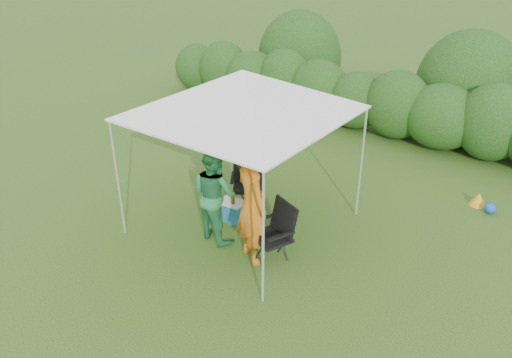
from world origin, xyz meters
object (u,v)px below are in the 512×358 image
Objects in this scene: chair_right at (276,229)px; chair_left at (249,179)px; cooler at (232,210)px; man at (252,205)px; canopy at (242,92)px; woman at (215,194)px.

chair_right is 1.79m from chair_left.
cooler is at bearing -118.24° from chair_left.
chair_left is 0.52× the size of man.
canopy is 1.57× the size of man.
man is at bearing -85.26° from chair_left.
man is (-0.34, -0.19, 0.41)m from chair_right.
canopy is at bearing 174.66° from chair_right.
canopy is 3.06× the size of chair_right.
chair_left is at bearing 119.67° from canopy.
chair_left is 0.71m from cooler.
canopy is 6.48× the size of cooler.
canopy is at bearing -91.09° from woman.
cooler is at bearing -9.16° from man.
man is at bearing -45.19° from canopy.
cooler is (0.06, -0.59, -0.39)m from chair_left.
chair_right is 1.48m from cooler.
chair_right reaches higher than cooler.
chair_right is at bearing -124.13° from man.
woman is at bearing -101.25° from canopy.
canopy is 2.25m from chair_right.
cooler is at bearing -172.33° from canopy.
chair_left is (-0.32, 0.56, -1.88)m from canopy.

